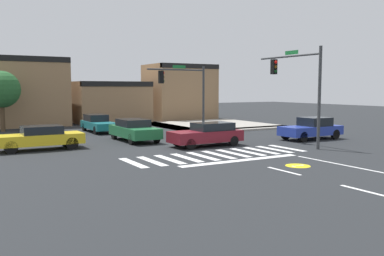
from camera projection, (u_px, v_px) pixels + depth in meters
ground_plane at (178, 145)px, 25.86m from camera, size 120.00×120.00×0.00m
crosswalk_near at (218, 155)px, 21.99m from camera, size 10.03×2.94×0.01m
lane_markings at (366, 183)px, 15.43m from camera, size 6.80×24.25×0.01m
bike_detector_marking at (298, 166)px, 18.85m from camera, size 1.13×1.13×0.01m
curb_corner_northeast at (211, 126)px, 38.21m from camera, size 10.00×10.60×0.15m
storefront_row at (100, 94)px, 42.42m from camera, size 23.72×6.50×6.29m
traffic_signal_southeast at (297, 79)px, 25.07m from camera, size 0.32×5.23×5.86m
traffic_signal_northeast at (184, 86)px, 32.32m from camera, size 4.97×0.32×5.24m
car_maroon at (207, 134)px, 25.25m from camera, size 4.44×1.79×1.41m
car_blue at (312, 128)px, 28.52m from camera, size 4.44×1.84×1.50m
car_green at (134, 130)px, 27.61m from camera, size 1.92×4.73×1.44m
car_yellow at (40, 137)px, 23.65m from camera, size 4.73×1.75×1.37m
car_teal at (98, 123)px, 33.34m from camera, size 1.70×4.59×1.38m
roadside_tree at (1, 90)px, 33.35m from camera, size 2.96×2.96×4.88m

